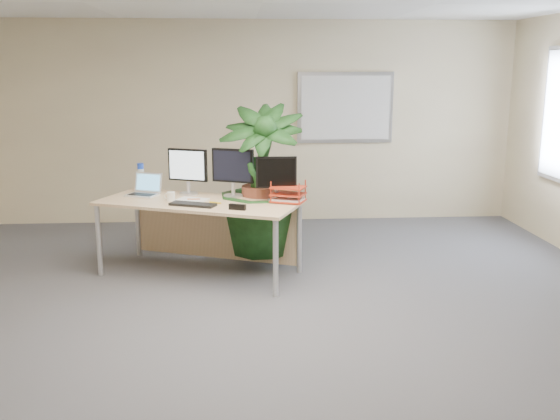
{
  "coord_description": "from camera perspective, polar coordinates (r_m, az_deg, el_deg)",
  "views": [
    {
      "loc": [
        -0.26,
        -4.46,
        2.07
      ],
      "look_at": [
        0.07,
        0.35,
        0.97
      ],
      "focal_mm": 40.0,
      "sensor_mm": 36.0,
      "label": 1
    }
  ],
  "objects": [
    {
      "name": "yellow_highlighter",
      "position": [
        6.18,
        -5.93,
        0.68
      ],
      "size": [
        0.12,
        0.08,
        0.02
      ],
      "primitive_type": "cylinder",
      "rotation": [
        0.0,
        1.57,
        -0.5
      ],
      "color": "gold",
      "rests_on": "desk"
    },
    {
      "name": "keyboard",
      "position": [
        6.1,
        -7.98,
        0.51
      ],
      "size": [
        0.48,
        0.31,
        0.03
      ],
      "primitive_type": "cube",
      "rotation": [
        0.0,
        0.0,
        -0.4
      ],
      "color": "black",
      "rests_on": "desk"
    },
    {
      "name": "monitor_right",
      "position": [
        6.44,
        -4.33,
        3.72
      ],
      "size": [
        0.43,
        0.21,
        0.5
      ],
      "color": "silver",
      "rests_on": "desk"
    },
    {
      "name": "orange_pen",
      "position": [
        6.33,
        -7.89,
        1.0
      ],
      "size": [
        0.13,
        0.01,
        0.01
      ],
      "primitive_type": "cylinder",
      "rotation": [
        0.0,
        1.57,
        -0.03
      ],
      "color": "orange",
      "rests_on": "spiral_notebook"
    },
    {
      "name": "desk",
      "position": [
        6.45,
        -6.97,
        -0.4
      ],
      "size": [
        2.17,
        1.55,
        0.77
      ],
      "color": "tan",
      "rests_on": "floor"
    },
    {
      "name": "back_wall",
      "position": [
        8.5,
        -2.16,
        7.97
      ],
      "size": [
        7.0,
        0.04,
        2.7
      ],
      "primitive_type": "cube",
      "color": "#C5B08B",
      "rests_on": "floor"
    },
    {
      "name": "coffee_mug",
      "position": [
        6.35,
        -9.98,
        1.23
      ],
      "size": [
        0.12,
        0.08,
        0.09
      ],
      "color": "white",
      "rests_on": "desk"
    },
    {
      "name": "laptop",
      "position": [
        6.71,
        -12.26,
        1.85
      ],
      "size": [
        0.4,
        0.37,
        0.23
      ],
      "color": "white",
      "rests_on": "desk"
    },
    {
      "name": "floor",
      "position": [
        4.93,
        -0.5,
        -12.0
      ],
      "size": [
        8.0,
        8.0,
        0.0
      ],
      "primitive_type": "plane",
      "color": "#46454A",
      "rests_on": "ground"
    },
    {
      "name": "letter_tray",
      "position": [
        6.19,
        0.76,
        1.34
      ],
      "size": [
        0.39,
        0.35,
        0.15
      ],
      "color": "#B62D16",
      "rests_on": "desk"
    },
    {
      "name": "whiteboard",
      "position": [
        8.57,
        5.99,
        9.29
      ],
      "size": [
        1.3,
        0.04,
        0.95
      ],
      "color": "#B0B0B5",
      "rests_on": "back_wall"
    },
    {
      "name": "water_bottle",
      "position": [
        7.0,
        -12.6,
        2.96
      ],
      "size": [
        0.08,
        0.08,
        0.29
      ],
      "color": "silver",
      "rests_on": "desk"
    },
    {
      "name": "stapler",
      "position": [
        5.88,
        -3.91,
        0.28
      ],
      "size": [
        0.17,
        0.1,
        0.05
      ],
      "primitive_type": "cube",
      "rotation": [
        0.0,
        0.0,
        -0.4
      ],
      "color": "black",
      "rests_on": "desk"
    },
    {
      "name": "spiral_notebook",
      "position": [
        6.34,
        -8.07,
        0.91
      ],
      "size": [
        0.36,
        0.33,
        0.01
      ],
      "primitive_type": "cube",
      "rotation": [
        0.0,
        0.0,
        -0.42
      ],
      "color": "white",
      "rests_on": "desk"
    },
    {
      "name": "floor_plant",
      "position": [
        6.55,
        -1.76,
        1.2
      ],
      "size": [
        1.01,
        1.01,
        1.5
      ],
      "primitive_type": "imported",
      "rotation": [
        0.0,
        0.0,
        -0.23
      ],
      "color": "#143413",
      "rests_on": "floor"
    },
    {
      "name": "monitor_dark",
      "position": [
        6.2,
        -0.34,
        3.15
      ],
      "size": [
        0.41,
        0.18,
        0.45
      ],
      "color": "silver",
      "rests_on": "desk"
    },
    {
      "name": "monitor_left",
      "position": [
        6.61,
        -8.44,
        3.77
      ],
      "size": [
        0.42,
        0.2,
        0.48
      ],
      "color": "silver",
      "rests_on": "desk"
    }
  ]
}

